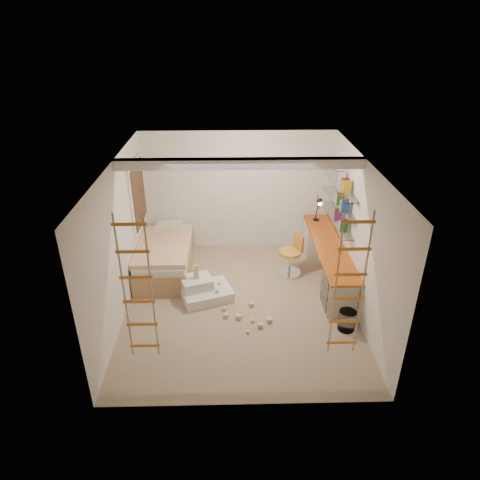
{
  "coord_description": "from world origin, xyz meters",
  "views": [
    {
      "loc": [
        -0.16,
        -6.3,
        4.56
      ],
      "look_at": [
        0.0,
        0.3,
        1.15
      ],
      "focal_mm": 32.0,
      "sensor_mm": 36.0,
      "label": 1
    }
  ],
  "objects_px": {
    "desk": "(327,260)",
    "bed": "(165,256)",
    "swivel_chair": "(291,260)",
    "play_platform": "(204,290)"
  },
  "relations": [
    {
      "from": "swivel_chair",
      "to": "play_platform",
      "type": "xyz_separation_m",
      "value": [
        -1.69,
        -0.79,
        -0.16
      ]
    },
    {
      "from": "desk",
      "to": "play_platform",
      "type": "xyz_separation_m",
      "value": [
        -2.39,
        -0.61,
        -0.25
      ]
    },
    {
      "from": "desk",
      "to": "swivel_chair",
      "type": "xyz_separation_m",
      "value": [
        -0.69,
        0.17,
        -0.09
      ]
    },
    {
      "from": "bed",
      "to": "play_platform",
      "type": "xyz_separation_m",
      "value": [
        0.81,
        -0.98,
        -0.18
      ]
    },
    {
      "from": "bed",
      "to": "swivel_chair",
      "type": "bearing_deg",
      "value": -4.33
    },
    {
      "from": "desk",
      "to": "bed",
      "type": "relative_size",
      "value": 1.4
    },
    {
      "from": "desk",
      "to": "swivel_chair",
      "type": "distance_m",
      "value": 0.72
    },
    {
      "from": "desk",
      "to": "swivel_chair",
      "type": "bearing_deg",
      "value": 165.86
    },
    {
      "from": "desk",
      "to": "bed",
      "type": "bearing_deg",
      "value": 173.51
    },
    {
      "from": "bed",
      "to": "play_platform",
      "type": "relative_size",
      "value": 1.88
    }
  ]
}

